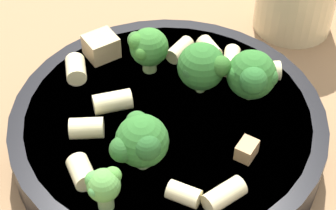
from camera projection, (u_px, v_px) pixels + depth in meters
ground_plane at (168, 147)px, 0.46m from camera, size 2.00×2.00×0.00m
pasta_bowl at (168, 128)px, 0.45m from camera, size 0.25×0.25×0.04m
broccoli_floret_0 at (205, 68)px, 0.43m from camera, size 0.04×0.04×0.04m
broccoli_floret_1 at (252, 76)px, 0.43m from camera, size 0.04×0.04×0.04m
broccoli_floret_2 at (141, 141)px, 0.38m from camera, size 0.04×0.04×0.04m
broccoli_floret_3 at (104, 185)px, 0.36m from camera, size 0.03×0.02×0.03m
broccoli_floret_4 at (147, 47)px, 0.45m from camera, size 0.03×0.04×0.04m
rigatoni_0 at (180, 50)px, 0.48m from camera, size 0.03×0.02×0.01m
rigatoni_1 at (209, 49)px, 0.48m from camera, size 0.02×0.03×0.01m
rigatoni_2 at (76, 69)px, 0.46m from camera, size 0.03×0.03×0.02m
rigatoni_3 at (86, 175)px, 0.38m from camera, size 0.02×0.03×0.02m
rigatoni_4 at (230, 60)px, 0.47m from camera, size 0.03×0.03×0.01m
rigatoni_5 at (113, 102)px, 0.43m from camera, size 0.03×0.03×0.02m
rigatoni_6 at (224, 195)px, 0.37m from camera, size 0.03×0.02×0.01m
rigatoni_7 at (184, 194)px, 0.37m from camera, size 0.02×0.03×0.01m
rigatoni_8 at (264, 71)px, 0.46m from camera, size 0.03×0.03×0.02m
rigatoni_9 at (87, 128)px, 0.41m from camera, size 0.03×0.03×0.02m
chicken_chunk_0 at (247, 150)px, 0.40m from camera, size 0.02×0.02×0.01m
chicken_chunk_1 at (101, 46)px, 0.48m from camera, size 0.03×0.03×0.02m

